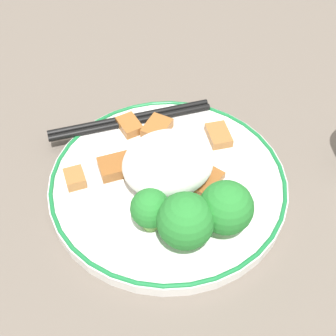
# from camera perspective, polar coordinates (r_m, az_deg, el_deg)

# --- Properties ---
(ground_plane) EXTENTS (3.00, 3.00, 0.00)m
(ground_plane) POSITION_cam_1_polar(r_m,az_deg,el_deg) (0.53, 0.00, -2.45)
(ground_plane) COLOR #665B51
(plate) EXTENTS (0.27, 0.27, 0.02)m
(plate) POSITION_cam_1_polar(r_m,az_deg,el_deg) (0.53, 0.00, -1.82)
(plate) COLOR white
(plate) RESTS_ON ground_plane
(rice_mound) EXTENTS (0.10, 0.09, 0.06)m
(rice_mound) POSITION_cam_1_polar(r_m,az_deg,el_deg) (0.50, -0.17, 0.91)
(rice_mound) COLOR white
(rice_mound) RESTS_ON plate
(broccoli_back_left) EXTENTS (0.04, 0.04, 0.05)m
(broccoli_back_left) POSITION_cam_1_polar(r_m,az_deg,el_deg) (0.46, -2.18, -5.02)
(broccoli_back_left) COLOR #7FB756
(broccoli_back_left) RESTS_ON plate
(broccoli_back_center) EXTENTS (0.06, 0.06, 0.06)m
(broccoli_back_center) POSITION_cam_1_polar(r_m,az_deg,el_deg) (0.45, 2.15, -6.49)
(broccoli_back_center) COLOR #7FB756
(broccoli_back_center) RESTS_ON plate
(broccoli_back_right) EXTENTS (0.05, 0.05, 0.06)m
(broccoli_back_right) POSITION_cam_1_polar(r_m,az_deg,el_deg) (0.46, 7.11, -4.86)
(broccoli_back_right) COLOR #7FB756
(broccoli_back_right) RESTS_ON plate
(meat_near_front) EXTENTS (0.04, 0.03, 0.01)m
(meat_near_front) POSITION_cam_1_polar(r_m,az_deg,el_deg) (0.53, -6.43, 0.16)
(meat_near_front) COLOR brown
(meat_near_front) RESTS_ON plate
(meat_near_left) EXTENTS (0.03, 0.04, 0.01)m
(meat_near_left) POSITION_cam_1_polar(r_m,az_deg,el_deg) (0.58, -4.73, 5.20)
(meat_near_left) COLOR #995B28
(meat_near_left) RESTS_ON plate
(meat_near_right) EXTENTS (0.04, 0.04, 0.01)m
(meat_near_right) POSITION_cam_1_polar(r_m,az_deg,el_deg) (0.57, -1.34, 4.88)
(meat_near_right) COLOR #995B28
(meat_near_right) RESTS_ON plate
(meat_near_back) EXTENTS (0.05, 0.04, 0.01)m
(meat_near_back) POSITION_cam_1_polar(r_m,az_deg,el_deg) (0.52, 4.62, -1.54)
(meat_near_back) COLOR brown
(meat_near_back) RESTS_ON plate
(meat_on_rice_edge) EXTENTS (0.02, 0.03, 0.01)m
(meat_on_rice_edge) POSITION_cam_1_polar(r_m,az_deg,el_deg) (0.52, -11.28, -1.23)
(meat_on_rice_edge) COLOR #9E6633
(meat_on_rice_edge) RESTS_ON plate
(meat_mid_left) EXTENTS (0.03, 0.04, 0.01)m
(meat_mid_left) POSITION_cam_1_polar(r_m,az_deg,el_deg) (0.56, 6.19, 4.01)
(meat_mid_left) COLOR #9E6633
(meat_mid_left) RESTS_ON plate
(chopsticks) EXTENTS (0.20, 0.03, 0.01)m
(chopsticks) POSITION_cam_1_polar(r_m,az_deg,el_deg) (0.58, -4.59, 5.88)
(chopsticks) COLOR black
(chopsticks) RESTS_ON plate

